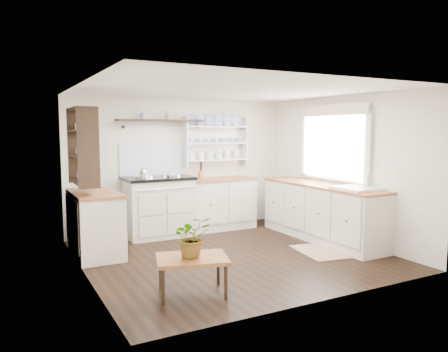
{
  "coord_description": "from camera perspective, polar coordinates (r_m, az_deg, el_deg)",
  "views": [
    {
      "loc": [
        -2.92,
        -5.27,
        1.76
      ],
      "look_at": [
        0.0,
        0.25,
        1.1
      ],
      "focal_mm": 35.0,
      "sensor_mm": 36.0,
      "label": 1
    }
  ],
  "objects": [
    {
      "name": "ceiling",
      "position": [
        6.05,
        1.12,
        11.15
      ],
      "size": [
        4.0,
        3.8,
        0.01
      ],
      "primitive_type": "cube",
      "color": "white",
      "rests_on": "wall_back"
    },
    {
      "name": "left_cabinets",
      "position": [
        6.42,
        -16.43,
        -5.89
      ],
      "size": [
        0.62,
        1.13,
        0.9
      ],
      "color": "beige",
      "rests_on": "floor"
    },
    {
      "name": "floor_rug",
      "position": [
        6.55,
        12.39,
        -9.63
      ],
      "size": [
        0.68,
        0.93,
        0.02
      ],
      "primitive_type": "cube",
      "rotation": [
        0.0,
        0.0,
        -0.16
      ],
      "color": "brown",
      "rests_on": "floor"
    },
    {
      "name": "belfast_sink",
      "position": [
        6.61,
        16.94,
        -2.59
      ],
      "size": [
        0.55,
        0.6,
        0.45
      ],
      "color": "white",
      "rests_on": "right_cabinets"
    },
    {
      "name": "floor",
      "position": [
        6.28,
        1.08,
        -10.25
      ],
      "size": [
        4.0,
        3.8,
        0.01
      ],
      "primitive_type": "cube",
      "color": "black",
      "rests_on": "ground"
    },
    {
      "name": "potted_plant",
      "position": [
        4.7,
        -4.22,
        -7.9
      ],
      "size": [
        0.43,
        0.38,
        0.45
      ],
      "primitive_type": "imported",
      "rotation": [
        0.0,
        0.0,
        -0.09
      ],
      "color": "#3F7233",
      "rests_on": "center_table"
    },
    {
      "name": "wall_left",
      "position": [
        5.39,
        -17.86,
        -0.77
      ],
      "size": [
        0.02,
        3.8,
        2.3
      ],
      "primitive_type": "cube",
      "color": "beige",
      "rests_on": "ground"
    },
    {
      "name": "right_cabinets",
      "position": [
        7.2,
        12.64,
        -4.51
      ],
      "size": [
        0.62,
        2.43,
        0.9
      ],
      "color": "beige",
      "rests_on": "floor"
    },
    {
      "name": "utensil_crock",
      "position": [
        7.7,
        -3.05,
        0.13
      ],
      "size": [
        0.1,
        0.1,
        0.12
      ],
      "primitive_type": "cylinder",
      "color": "#A6633D",
      "rests_on": "back_cabinets"
    },
    {
      "name": "high_shelf",
      "position": [
        7.49,
        -8.27,
        7.11
      ],
      "size": [
        1.5,
        0.29,
        0.16
      ],
      "color": "black",
      "rests_on": "wall_back"
    },
    {
      "name": "plate_rack",
      "position": [
        7.98,
        -1.3,
        4.56
      ],
      "size": [
        1.2,
        0.22,
        0.9
      ],
      "color": "white",
      "rests_on": "wall_back"
    },
    {
      "name": "back_cabinets",
      "position": [
        7.83,
        -0.75,
        -3.52
      ],
      "size": [
        1.27,
        0.63,
        0.9
      ],
      "color": "beige",
      "rests_on": "floor"
    },
    {
      "name": "left_shelving",
      "position": [
        6.27,
        -17.98,
        3.82
      ],
      "size": [
        0.28,
        0.8,
        1.05
      ],
      "primitive_type": "cube",
      "color": "black",
      "rests_on": "wall_left"
    },
    {
      "name": "center_table",
      "position": [
        4.77,
        -4.19,
        -11.03
      ],
      "size": [
        0.87,
        0.73,
        0.41
      ],
      "rotation": [
        0.0,
        0.0,
        -0.29
      ],
      "color": "brown",
      "rests_on": "floor"
    },
    {
      "name": "window",
      "position": [
        7.29,
        14.08,
        4.32
      ],
      "size": [
        0.08,
        1.55,
        1.22
      ],
      "color": "white",
      "rests_on": "wall_right"
    },
    {
      "name": "wall_right",
      "position": [
        7.24,
        15.09,
        0.99
      ],
      "size": [
        0.02,
        3.8,
        2.3
      ],
      "primitive_type": "cube",
      "color": "beige",
      "rests_on": "ground"
    },
    {
      "name": "kettle",
      "position": [
        7.08,
        -10.48,
        0.09
      ],
      "size": [
        0.18,
        0.18,
        0.22
      ],
      "primitive_type": null,
      "color": "silver",
      "rests_on": "aga_cooker"
    },
    {
      "name": "wall_back",
      "position": [
        7.77,
        -5.71,
        1.5
      ],
      "size": [
        4.0,
        0.02,
        2.3
      ],
      "primitive_type": "cube",
      "color": "beige",
      "rests_on": "ground"
    },
    {
      "name": "aga_cooker",
      "position": [
        7.35,
        -8.59,
        -3.87
      ],
      "size": [
        1.11,
        0.77,
        1.02
      ],
      "color": "beige",
      "rests_on": "floor"
    }
  ]
}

